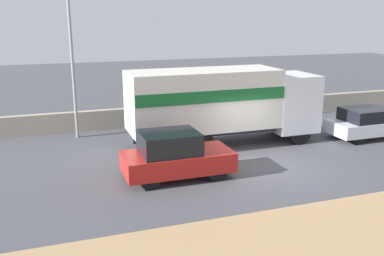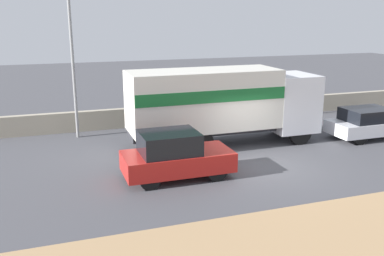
% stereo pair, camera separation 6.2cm
% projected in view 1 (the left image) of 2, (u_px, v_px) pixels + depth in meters
% --- Properties ---
extents(ground_plane, '(80.00, 80.00, 0.00)m').
position_uv_depth(ground_plane, '(262.00, 165.00, 16.44)').
color(ground_plane, '#47474C').
extents(stone_wall_backdrop, '(60.00, 0.35, 0.99)m').
position_uv_depth(stone_wall_backdrop, '(197.00, 112.00, 23.14)').
color(stone_wall_backdrop, '#A39984').
rests_on(stone_wall_backdrop, ground_plane).
extents(street_lamp, '(0.56, 0.28, 8.25)m').
position_uv_depth(street_lamp, '(71.00, 36.00, 19.04)').
color(street_lamp, gray).
rests_on(street_lamp, ground_plane).
extents(box_truck, '(8.44, 2.33, 3.38)m').
position_uv_depth(box_truck, '(222.00, 101.00, 18.49)').
color(box_truck, silver).
rests_on(box_truck, ground_plane).
extents(car_hatchback, '(3.84, 1.76, 1.70)m').
position_uv_depth(car_hatchback, '(175.00, 156.00, 14.99)').
color(car_hatchback, '#B21E19').
rests_on(car_hatchback, ground_plane).
extents(car_sedan_second, '(4.14, 1.77, 1.43)m').
position_uv_depth(car_sedan_second, '(370.00, 123.00, 20.01)').
color(car_sedan_second, silver).
rests_on(car_sedan_second, ground_plane).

